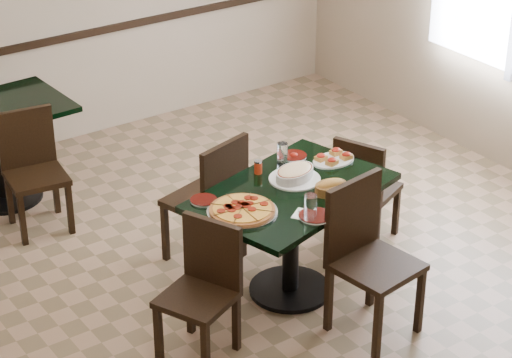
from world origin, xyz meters
TOP-DOWN VIEW (x-y plane):
  - floor at (0.00, 0.00)m, footprint 5.50×5.50m
  - room_shell at (1.02, 1.73)m, footprint 5.50×5.50m
  - main_table at (0.01, -0.20)m, footprint 1.40×1.09m
  - chair_far at (-0.20, 0.38)m, footprint 0.53×0.53m
  - chair_near at (0.16, -0.74)m, footprint 0.51×0.51m
  - chair_right at (0.79, 0.02)m, footprint 0.49×0.49m
  - chair_left at (-0.76, -0.40)m, footprint 0.51×0.51m
  - back_chair_near at (-0.97, 1.56)m, footprint 0.45×0.45m
  - pepperoni_pizza at (-0.40, -0.27)m, footprint 0.42×0.42m
  - lasagna_casserole at (0.10, -0.11)m, footprint 0.33×0.33m
  - bread_basket at (0.18, -0.37)m, footprint 0.22×0.16m
  - bruschetta_platter at (0.46, -0.04)m, footprint 0.32×0.23m
  - side_plate_near at (-0.08, -0.55)m, footprint 0.20×0.20m
  - side_plate_far_r at (0.29, 0.16)m, footprint 0.17×0.17m
  - side_plate_far_l at (-0.52, -0.02)m, footprint 0.16×0.16m
  - napkin_setting at (-0.11, -0.50)m, footprint 0.19×0.19m
  - water_glass_a at (0.16, 0.11)m, footprint 0.07×0.07m
  - water_glass_b at (-0.13, -0.57)m, footprint 0.08×0.08m
  - pepper_shaker at (-0.04, 0.10)m, footprint 0.05×0.05m

SIDE VIEW (x-z plane):
  - floor at x=0.00m, z-range 0.00..0.00m
  - chair_right at x=0.79m, z-range 0.04..0.85m
  - chair_left at x=-0.76m, z-range 0.04..0.87m
  - back_chair_near at x=-0.97m, z-range 0.05..0.91m
  - chair_far at x=-0.20m, z-range 0.06..0.98m
  - chair_near at x=0.16m, z-range 0.06..1.02m
  - main_table at x=0.01m, z-range 0.19..0.94m
  - napkin_setting at x=-0.11m, z-range 0.75..0.76m
  - side_plate_near at x=-0.08m, z-range 0.75..0.77m
  - side_plate_far_l at x=-0.52m, z-range 0.75..0.77m
  - side_plate_far_r at x=0.29m, z-range 0.74..0.77m
  - pepperoni_pizza at x=-0.40m, z-range 0.75..0.79m
  - bruschetta_platter at x=0.46m, z-range 0.75..0.80m
  - bread_basket at x=0.18m, z-range 0.74..0.84m
  - lasagna_casserole at x=0.10m, z-range 0.75..0.84m
  - pepper_shaker at x=-0.04m, z-range 0.75..0.84m
  - water_glass_a at x=0.16m, z-range 0.75..0.90m
  - water_glass_b at x=-0.13m, z-range 0.75..0.91m
  - room_shell at x=1.02m, z-range -1.58..3.92m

